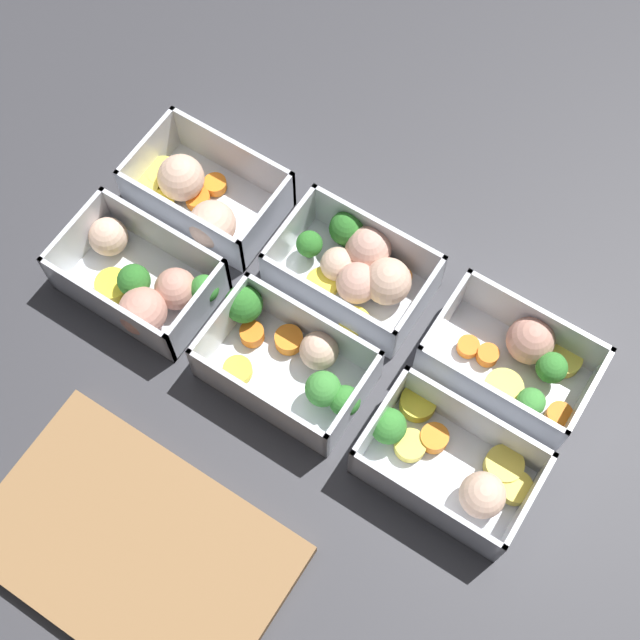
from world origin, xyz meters
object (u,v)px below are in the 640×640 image
object	(u,v)px
container_near_center	(358,268)
container_far_center	(291,359)
container_near_left	(520,362)
container_far_left	(451,463)
container_near_right	(197,196)
container_far_right	(143,282)

from	to	relation	value
container_near_center	container_far_center	world-z (taller)	same
container_near_left	container_near_center	world-z (taller)	same
container_far_left	container_far_center	size ratio (longest dim) A/B	0.98
container_near_left	container_far_center	world-z (taller)	same
container_near_right	container_far_left	world-z (taller)	same
container_far_center	container_near_center	bearing A→B (deg)	-91.58
container_far_left	container_far_right	xyz separation A→B (m)	(0.36, 0.01, 0.00)
container_far_center	container_far_right	bearing A→B (deg)	3.69
container_near_left	container_far_left	size ratio (longest dim) A/B	0.96
container_near_left	container_far_center	bearing A→B (deg)	32.05
container_near_left	container_near_center	distance (m)	0.19
container_near_center	container_near_right	distance (m)	0.19
container_near_center	container_far_center	xyz separation A→B (m)	(0.00, 0.12, -0.00)
container_near_left	container_near_right	xyz separation A→B (m)	(0.38, 0.02, 0.00)
container_far_left	container_near_right	bearing A→B (deg)	-16.19
container_near_right	container_far_right	size ratio (longest dim) A/B	1.03
container_far_left	container_far_center	world-z (taller)	same
container_far_center	container_far_right	size ratio (longest dim) A/B	1.07
container_near_right	container_near_left	bearing A→B (deg)	-177.41
container_near_left	container_near_center	bearing A→B (deg)	-0.49
container_far_left	container_near_left	bearing A→B (deg)	-93.57
container_near_center	container_far_left	distance (m)	0.22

